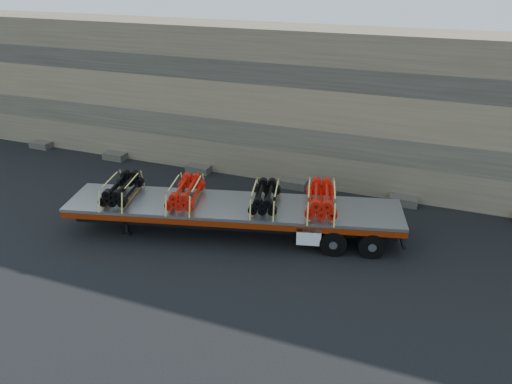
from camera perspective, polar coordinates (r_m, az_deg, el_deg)
ground at (r=20.24m, az=-5.09°, el=-3.71°), size 120.00×120.00×0.00m
rock_wall at (r=24.54m, az=1.35°, el=10.37°), size 44.00×3.00×7.00m
trailer at (r=19.24m, az=-2.63°, el=-3.10°), size 12.90×5.50×1.27m
bundle_front at (r=19.93m, az=-15.07°, el=0.28°), size 1.55×2.31×0.75m
bundle_midfront at (r=19.15m, az=-8.03°, el=-0.09°), size 1.57×2.34×0.76m
bundle_midrear at (r=18.64m, az=1.06°, el=-0.62°), size 1.49×2.22×0.72m
bundle_rear at (r=18.55m, az=7.46°, el=-0.84°), size 1.66×2.48×0.80m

